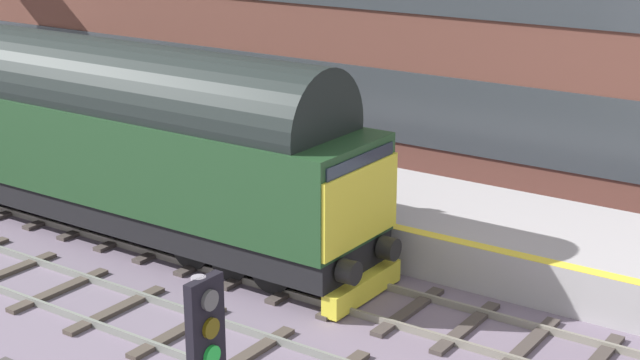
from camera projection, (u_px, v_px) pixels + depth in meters
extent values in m
plane|color=slate|center=(195.00, 253.00, 21.91)|extent=(140.00, 140.00, 0.00)
cube|color=gray|center=(173.00, 259.00, 21.32)|extent=(0.07, 60.00, 0.15)
cube|color=gray|center=(215.00, 240.00, 22.45)|extent=(0.07, 60.00, 0.15)
cube|color=#433B37|center=(528.00, 345.00, 17.48)|extent=(2.50, 0.26, 0.09)
cube|color=#433B37|center=(466.00, 327.00, 18.16)|extent=(2.50, 0.26, 0.09)
cube|color=#433B37|center=(409.00, 311.00, 18.84)|extent=(2.50, 0.26, 0.09)
cube|color=#433B37|center=(355.00, 296.00, 19.52)|extent=(2.50, 0.26, 0.09)
cube|color=#433B37|center=(306.00, 282.00, 20.20)|extent=(2.50, 0.26, 0.09)
cube|color=#433B37|center=(259.00, 269.00, 20.88)|extent=(2.50, 0.26, 0.09)
cube|color=#433B37|center=(215.00, 257.00, 21.56)|extent=(2.50, 0.26, 0.09)
cube|color=#433B37|center=(174.00, 245.00, 22.23)|extent=(2.50, 0.26, 0.09)
cube|color=#433B37|center=(136.00, 234.00, 22.91)|extent=(2.50, 0.26, 0.09)
cube|color=#433B37|center=(100.00, 224.00, 23.59)|extent=(2.50, 0.26, 0.09)
cube|color=#433B37|center=(65.00, 214.00, 24.27)|extent=(2.50, 0.26, 0.09)
cube|color=#433B37|center=(33.00, 205.00, 24.95)|extent=(2.50, 0.26, 0.09)
cube|color=#433B37|center=(2.00, 197.00, 25.63)|extent=(2.50, 0.26, 0.09)
cube|color=gray|center=(59.00, 311.00, 18.78)|extent=(0.07, 60.00, 0.15)
cube|color=gray|center=(113.00, 287.00, 19.91)|extent=(0.07, 60.00, 0.15)
cube|color=#473D35|center=(248.00, 356.00, 17.09)|extent=(2.50, 0.26, 0.09)
cube|color=#473D35|center=(179.00, 332.00, 18.00)|extent=(2.50, 0.26, 0.09)
cube|color=#473D35|center=(116.00, 310.00, 18.90)|extent=(2.50, 0.26, 0.09)
cube|color=#473D35|center=(59.00, 290.00, 19.81)|extent=(2.50, 0.26, 0.09)
cube|color=#473D35|center=(7.00, 272.00, 20.71)|extent=(2.50, 0.26, 0.09)
cube|color=#A9A6A8|center=(288.00, 192.00, 24.58)|extent=(4.00, 44.00, 1.00)
cube|color=yellow|center=(242.00, 191.00, 22.98)|extent=(0.30, 44.00, 0.01)
cube|color=#343A3F|center=(246.00, 84.00, 29.97)|extent=(0.06, 32.43, 2.06)
cube|color=black|center=(53.00, 183.00, 24.24)|extent=(2.56, 18.38, 0.60)
cube|color=#204323|center=(48.00, 131.00, 23.83)|extent=(2.70, 18.38, 2.10)
cylinder|color=black|center=(44.00, 83.00, 23.46)|extent=(2.56, 16.91, 2.57)
cube|color=yellow|center=(361.00, 206.00, 18.87)|extent=(2.65, 0.08, 1.58)
cube|color=#232D3D|center=(361.00, 170.00, 18.66)|extent=(2.38, 0.04, 0.64)
cube|color=#232D3D|center=(89.00, 109.00, 24.82)|extent=(0.04, 12.87, 0.44)
cylinder|color=black|center=(349.00, 272.00, 18.50)|extent=(0.48, 0.35, 0.48)
cylinder|color=black|center=(389.00, 248.00, 19.67)|extent=(0.48, 0.35, 0.48)
cube|color=yellow|center=(363.00, 287.00, 19.36)|extent=(2.43, 0.36, 0.47)
cylinder|color=black|center=(292.00, 258.00, 20.24)|extent=(1.64, 1.04, 1.04)
cylinder|color=black|center=(252.00, 247.00, 20.84)|extent=(1.64, 1.04, 1.04)
cylinder|color=black|center=(213.00, 237.00, 21.43)|extent=(1.64, 1.04, 1.04)
cube|color=black|center=(205.00, 328.00, 8.81)|extent=(0.44, 0.10, 0.99)
cylinder|color=#50504E|center=(209.00, 300.00, 8.69)|extent=(0.20, 0.06, 0.20)
cylinder|color=#53470A|center=(210.00, 328.00, 8.77)|extent=(0.20, 0.06, 0.20)
cylinder|color=green|center=(211.00, 355.00, 8.86)|extent=(0.20, 0.06, 0.20)
cylinder|color=slate|center=(326.00, 167.00, 21.65)|extent=(0.08, 0.08, 1.88)
cube|color=black|center=(326.00, 134.00, 21.40)|extent=(0.05, 0.44, 0.36)
cube|color=white|center=(325.00, 135.00, 21.38)|extent=(0.01, 0.20, 0.24)
cylinder|color=#362D30|center=(156.00, 138.00, 26.07)|extent=(0.13, 0.13, 0.84)
cylinder|color=#362D30|center=(151.00, 137.00, 26.19)|extent=(0.13, 0.13, 0.84)
cylinder|color=#2C2830|center=(152.00, 112.00, 25.92)|extent=(0.36, 0.36, 0.56)
sphere|color=tan|center=(152.00, 98.00, 25.79)|extent=(0.22, 0.22, 0.22)
cylinder|color=#2C2830|center=(158.00, 113.00, 25.79)|extent=(0.09, 0.09, 0.52)
cylinder|color=#2C2830|center=(147.00, 111.00, 26.04)|extent=(0.09, 0.09, 0.52)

